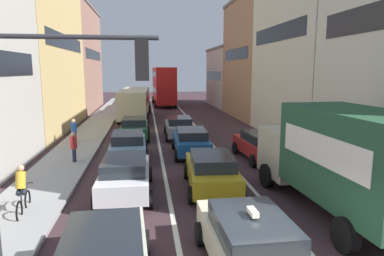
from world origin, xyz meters
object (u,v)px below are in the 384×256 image
Objects in this scene: traffic_light_pole at (50,116)px; pedestrian_near_kerb at (74,146)px; taxi_centre_lane_front at (250,242)px; removalist_box_truck at (338,156)px; pedestrian_mid_sidewalk at (74,130)px; bus_mid_queue_primary at (135,101)px; sedan_right_lane_behind_truck at (261,145)px; sedan_left_lane_third at (128,145)px; coupe_centre_lane_fourth at (179,127)px; cyclist_on_sidewalk at (22,191)px; wagon_left_lane_second at (125,175)px; sedan_left_lane_fourth at (135,128)px; sedan_centre_lane_second at (212,170)px; hatchback_centre_lane_third at (191,141)px; bus_far_queue_secondary at (164,84)px.

traffic_light_pole reaches higher than pedestrian_near_kerb.
traffic_light_pole is 1.27× the size of taxi_centre_lane_front.
removalist_box_truck is 4.70× the size of pedestrian_mid_sidewalk.
sedan_right_lane_behind_truck is at bearing -154.83° from bus_mid_queue_primary.
taxi_centre_lane_front is at bearing -164.39° from sedan_left_lane_third.
bus_mid_queue_primary is at bearing 19.93° from coupe_centre_lane_fourth.
bus_mid_queue_primary is at bearing -12.11° from cyclist_on_sidewalk.
sedan_left_lane_fourth is at bearing 0.43° from wagon_left_lane_second.
sedan_left_lane_fourth is 2.60× the size of pedestrian_mid_sidewalk.
sedan_left_lane_fourth is at bearing 24.17° from removalist_box_truck.
removalist_box_truck is 1.81× the size of sedan_left_lane_fourth.
sedan_centre_lane_second is 21.25m from bus_mid_queue_primary.
traffic_light_pole is at bearing 106.76° from removalist_box_truck.
sedan_right_lane_behind_truck is (-0.15, 7.19, -1.18)m from removalist_box_truck.
traffic_light_pole is 12.81m from hatchback_centre_lane_third.
bus_far_queue_secondary is (3.42, 28.60, 2.03)m from sedan_left_lane_third.
sedan_centre_lane_second is (-3.65, 2.86, -1.18)m from removalist_box_truck.
cyclist_on_sidewalk is (-6.61, -1.66, 0.05)m from sedan_centre_lane_second.
sedan_left_lane_third is 2.50× the size of cyclist_on_sidewalk.
taxi_centre_lane_front is (-3.86, -2.98, -1.18)m from removalist_box_truck.
pedestrian_mid_sidewalk is (-3.80, -1.39, 0.15)m from sedan_left_lane_fourth.
bus_far_queue_secondary is at bearing -13.05° from bus_mid_queue_primary.
traffic_light_pole is 11.43m from sedan_left_lane_third.
traffic_light_pole is 3.18× the size of cyclist_on_sidewalk.
coupe_centre_lane_fourth is 10.55m from bus_mid_queue_primary.
sedan_left_lane_third is 2.76m from pedestrian_near_kerb.
sedan_right_lane_behind_truck is (3.54, -1.55, 0.00)m from hatchback_centre_lane_third.
coupe_centre_lane_fourth is at bearing -15.29° from wagon_left_lane_second.
pedestrian_mid_sidewalk reaches higher than sedan_centre_lane_second.
taxi_centre_lane_front is 17.09m from sedan_left_lane_fourth.
wagon_left_lane_second is 8.20m from sedan_right_lane_behind_truck.
coupe_centre_lane_fourth is 3.13m from sedan_left_lane_fourth.
pedestrian_near_kerb is (-6.22, 4.70, 0.15)m from sedan_centre_lane_second.
removalist_box_truck is at bearing 178.61° from sedan_right_lane_behind_truck.
traffic_light_pole is 1.27× the size of sedan_left_lane_fourth.
bus_far_queue_secondary is (-0.10, 33.85, 2.03)m from sedan_centre_lane_second.
removalist_box_truck reaches higher than sedan_left_lane_third.
bus_mid_queue_primary is 6.38× the size of pedestrian_near_kerb.
pedestrian_near_kerb is (-2.71, -0.54, 0.15)m from sedan_left_lane_third.
taxi_centre_lane_front is 10.82m from sedan_right_lane_behind_truck.
taxi_centre_lane_front is at bearing 157.34° from sedan_right_lane_behind_truck.
bus_far_queue_secondary is 36.15m from cyclist_on_sidewalk.
taxi_centre_lane_front is at bearing -127.63° from cyclist_on_sidewalk.
bus_mid_queue_primary is 13.43m from bus_far_queue_secondary.
bus_mid_queue_primary is 1.00× the size of bus_far_queue_secondary.
taxi_centre_lane_front is 1.00× the size of coupe_centre_lane_fourth.
bus_far_queue_secondary reaches higher than removalist_box_truck.
pedestrian_mid_sidewalk is (-0.55, 11.24, 0.10)m from cyclist_on_sidewalk.
removalist_box_truck reaches higher than sedan_left_lane_fourth.
pedestrian_mid_sidewalk is at bearing 38.29° from removalist_box_truck.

